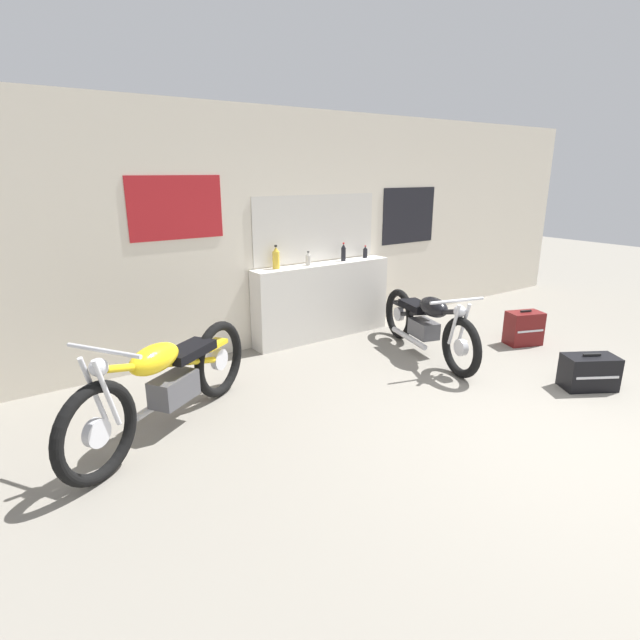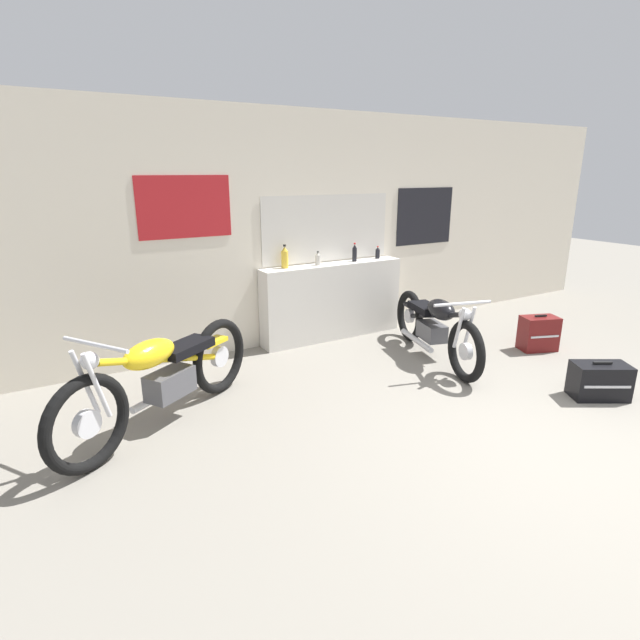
% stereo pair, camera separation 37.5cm
% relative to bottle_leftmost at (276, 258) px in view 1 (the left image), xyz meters
% --- Properties ---
extents(ground_plane, '(24.00, 24.00, 0.00)m').
position_rel_bottle_leftmost_xyz_m(ground_plane, '(0.77, -3.37, -1.10)').
color(ground_plane, gray).
extents(wall_back, '(10.00, 0.07, 2.80)m').
position_rel_bottle_leftmost_xyz_m(wall_back, '(0.77, 0.13, 0.30)').
color(wall_back, beige).
rests_on(wall_back, ground_plane).
extents(sill_counter, '(1.95, 0.28, 0.97)m').
position_rel_bottle_leftmost_xyz_m(sill_counter, '(0.65, -0.04, -0.61)').
color(sill_counter, silver).
rests_on(sill_counter, ground_plane).
extents(bottle_leftmost, '(0.09, 0.09, 0.28)m').
position_rel_bottle_leftmost_xyz_m(bottle_leftmost, '(0.00, 0.00, 0.00)').
color(bottle_leftmost, gold).
rests_on(bottle_leftmost, sill_counter).
extents(bottle_left_center, '(0.07, 0.07, 0.17)m').
position_rel_bottle_leftmost_xyz_m(bottle_left_center, '(0.44, -0.03, -0.05)').
color(bottle_left_center, '#B7B2A8').
rests_on(bottle_left_center, sill_counter).
extents(bottle_center, '(0.06, 0.06, 0.24)m').
position_rel_bottle_leftmost_xyz_m(bottle_center, '(0.99, -0.04, -0.02)').
color(bottle_center, black).
rests_on(bottle_center, sill_counter).
extents(bottle_right_center, '(0.06, 0.06, 0.16)m').
position_rel_bottle_leftmost_xyz_m(bottle_right_center, '(1.38, -0.01, -0.05)').
color(bottle_right_center, black).
rests_on(bottle_right_center, sill_counter).
extents(motorcycle_yellow, '(1.94, 1.28, 0.93)m').
position_rel_bottle_leftmost_xyz_m(motorcycle_yellow, '(-1.82, -1.32, -0.66)').
color(motorcycle_yellow, black).
rests_on(motorcycle_yellow, ground_plane).
extents(motorcycle_black, '(0.77, 1.95, 0.81)m').
position_rel_bottle_leftmost_xyz_m(motorcycle_black, '(1.25, -1.29, -0.70)').
color(motorcycle_black, black).
rests_on(motorcycle_black, ground_plane).
extents(hard_case_darkred, '(0.49, 0.39, 0.44)m').
position_rel_bottle_leftmost_xyz_m(hard_case_darkred, '(2.54, -1.72, -0.89)').
color(hard_case_darkred, maroon).
rests_on(hard_case_darkred, ground_plane).
extents(hard_case_black, '(0.58, 0.50, 0.37)m').
position_rel_bottle_leftmost_xyz_m(hard_case_black, '(1.88, -2.89, -0.93)').
color(hard_case_black, black).
rests_on(hard_case_black, ground_plane).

